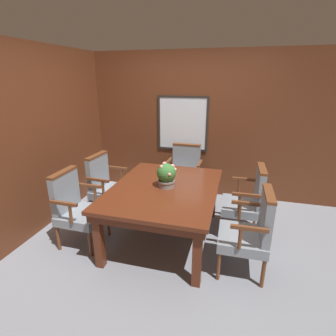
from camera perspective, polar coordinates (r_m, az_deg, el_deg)
The scene contains 10 objects.
ground_plane at distance 3.51m, azimuth -0.10°, elevation -16.06°, with size 14.00×14.00×0.00m, color gray.
wall_back at distance 4.60m, azimuth 5.58°, elevation 9.12°, with size 7.20×0.08×2.45m.
wall_left at distance 3.86m, azimuth -27.26°, elevation 5.11°, with size 0.06×7.20×2.45m.
dining_table at distance 3.32m, azimuth -0.68°, elevation -5.56°, with size 1.29×1.68×0.73m.
chair_left_near at distance 3.48m, azimuth -19.40°, elevation -7.86°, with size 0.51×0.57×0.95m.
chair_left_far at distance 4.04m, azimuth -13.27°, elevation -3.44°, with size 0.54×0.59×0.95m.
chair_right_near at distance 2.96m, azimuth 17.60°, elevation -12.76°, with size 0.51×0.57×0.95m.
chair_right_far at distance 3.63m, azimuth 17.01°, elevation -6.50°, with size 0.52×0.58×0.95m.
chair_head_far at distance 4.47m, azimuth 3.60°, elevation -0.71°, with size 0.57×0.52×0.95m.
potted_plant at distance 3.23m, azimuth -0.32°, elevation -1.54°, with size 0.24×0.24×0.31m.
Camera 1 is at (0.76, -2.76, 2.03)m, focal length 28.00 mm.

